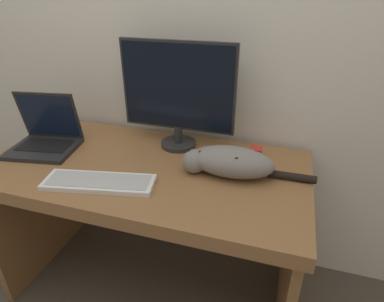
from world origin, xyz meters
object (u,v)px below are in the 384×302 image
Objects in this scene: monitor at (178,93)px; laptop at (46,138)px; external_keyboard at (99,182)px; cat at (229,161)px.

laptop is (-0.60, -0.21, -0.21)m from monitor.
external_keyboard is (-0.19, -0.42, -0.26)m from monitor.
laptop reaches higher than external_keyboard.
laptop is 0.47m from external_keyboard.
monitor is at bearing 145.10° from cat.
laptop is 0.61× the size of cat.
cat reaches higher than external_keyboard.
external_keyboard is at bearing -155.17° from cat.
monitor is at bearing 54.77° from external_keyboard.
laptop reaches higher than cat.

